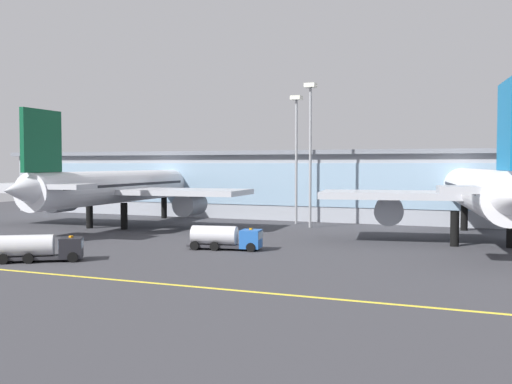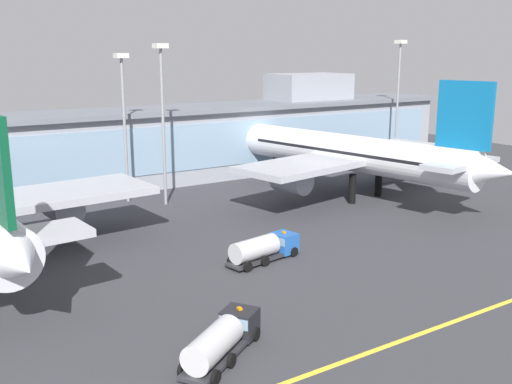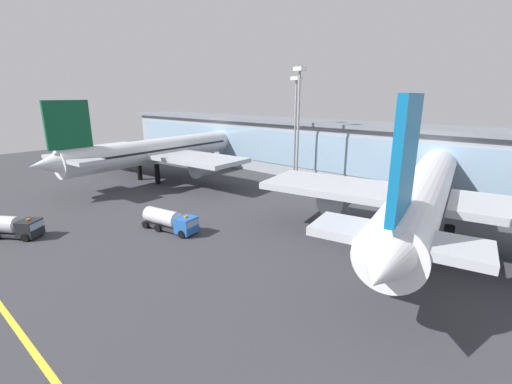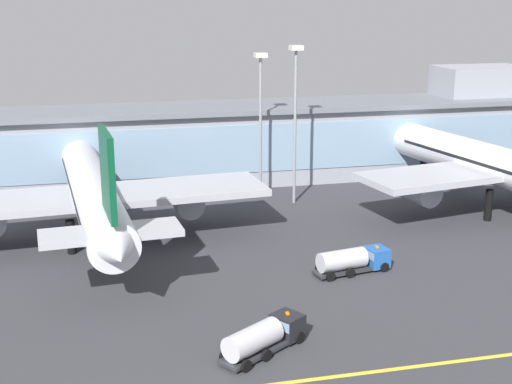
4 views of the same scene
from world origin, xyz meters
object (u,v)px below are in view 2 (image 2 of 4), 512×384
baggage_tug_near (265,247)px  fuel_tanker_truck (223,338)px  apron_light_mast_centre (162,101)px  apron_light_mast_east (124,105)px  airliner_near_right (351,154)px  apron_light_mast_west (398,85)px

baggage_tug_near → fuel_tanker_truck: bearing=-142.6°
apron_light_mast_centre → apron_light_mast_east: 6.40m
airliner_near_right → baggage_tug_near: 33.57m
apron_light_mast_west → apron_light_mast_centre: 53.83m
airliner_near_right → apron_light_mast_east: bearing=52.1°
baggage_tug_near → apron_light_mast_east: bearing=84.5°
apron_light_mast_west → airliner_near_right: bearing=-148.7°
airliner_near_right → apron_light_mast_west: bearing=-69.0°
airliner_near_right → baggage_tug_near: airliner_near_right is taller
baggage_tug_near → apron_light_mast_east: apron_light_mast_east is taller
fuel_tanker_truck → apron_light_mast_centre: apron_light_mast_centre is taller
baggage_tug_near → apron_light_mast_west: (54.90, 33.95, 14.60)m
baggage_tug_near → apron_light_mast_east: 36.36m
airliner_near_right → apron_light_mast_east: (-30.85, 16.13, 7.85)m
apron_light_mast_east → airliner_near_right: bearing=-27.6°
baggage_tug_near → apron_light_mast_west: apron_light_mast_west is taller
fuel_tanker_truck → apron_light_mast_west: 86.57m
airliner_near_right → apron_light_mast_west: size_ratio=2.10×
airliner_near_right → apron_light_mast_west: (26.83, 16.32, 9.24)m
apron_light_mast_west → apron_light_mast_centre: bearing=-174.6°
airliner_near_right → apron_light_mast_east: 35.69m
airliner_near_right → apron_light_mast_east: size_ratio=2.34×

